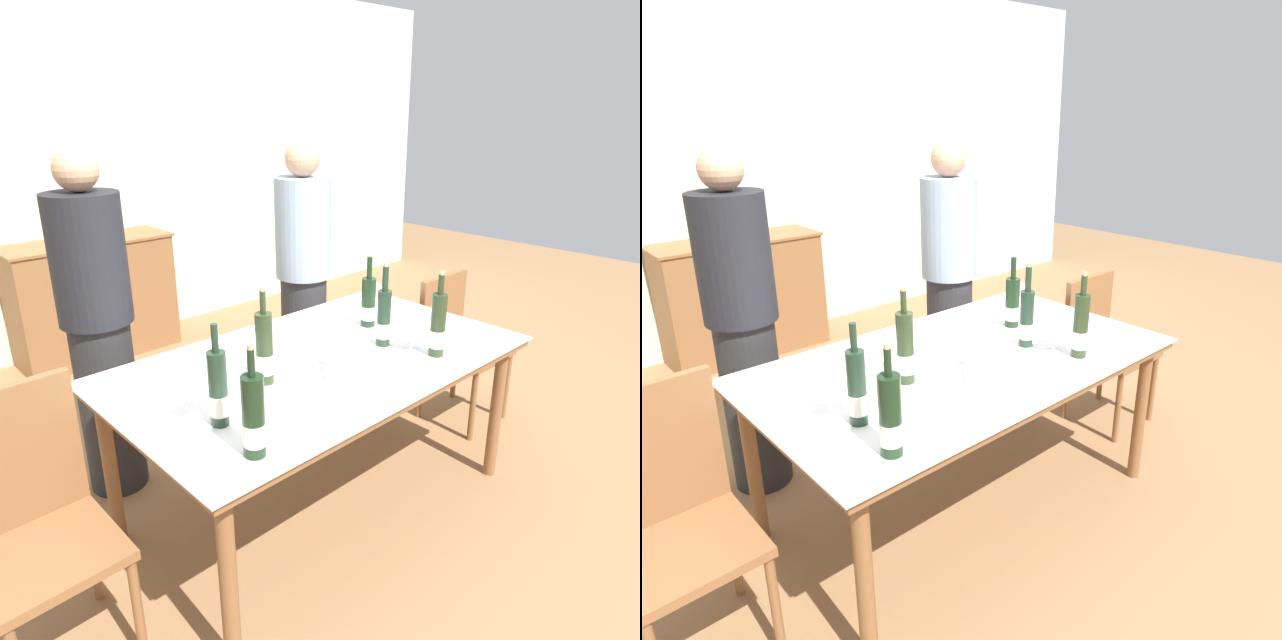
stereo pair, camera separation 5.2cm
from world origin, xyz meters
TOP-DOWN VIEW (x-y plane):
  - ground_plane at (0.00, 0.00)m, footprint 12.00×12.00m
  - back_wall at (0.00, 2.78)m, footprint 8.00×0.10m
  - sideboard_cabinet at (-0.00, 2.49)m, footprint 1.19×0.46m
  - dining_table at (0.00, 0.00)m, footprint 1.82×1.06m
  - ice_bucket at (-0.04, -0.20)m, footprint 0.20×0.20m
  - wine_bottle_0 at (-0.63, -0.16)m, footprint 0.07×0.07m
  - wine_bottle_1 at (0.40, -0.33)m, footprint 0.07×0.07m
  - wine_bottle_2 at (-0.32, -0.02)m, footprint 0.07×0.07m
  - wine_bottle_3 at (-0.66, -0.40)m, footprint 0.07×0.07m
  - wine_bottle_4 at (0.32, -0.09)m, footprint 0.07×0.07m
  - wine_bottle_5 at (0.45, 0.13)m, footprint 0.07×0.07m
  - wine_glass_0 at (0.70, 0.30)m, footprint 0.08×0.08m
  - wine_glass_1 at (-0.69, -0.07)m, footprint 0.07×0.07m
  - wine_glass_2 at (0.13, 0.16)m, footprint 0.08×0.08m
  - wine_glass_3 at (0.35, -0.22)m, footprint 0.08×0.08m
  - wine_glass_4 at (-0.00, -0.04)m, footprint 0.07×0.07m
  - chair_right_end at (1.21, 0.08)m, footprint 0.42×0.42m
  - chair_left_end at (-1.21, 0.09)m, footprint 0.42×0.42m
  - person_host at (-0.63, 0.83)m, footprint 0.33×0.33m
  - person_guest_left at (0.63, 0.81)m, footprint 0.33×0.33m

SIDE VIEW (x-z plane):
  - ground_plane at x=0.00m, z-range 0.00..0.00m
  - sideboard_cabinet at x=0.00m, z-range 0.00..0.90m
  - chair_right_end at x=1.21m, z-range 0.07..0.95m
  - chair_left_end at x=-1.21m, z-range 0.07..1.05m
  - dining_table at x=0.00m, z-range 0.32..1.09m
  - person_guest_left at x=0.63m, z-range 0.00..1.64m
  - person_host at x=-0.63m, z-range 0.00..1.66m
  - wine_glass_3 at x=0.35m, z-range 0.80..0.93m
  - wine_glass_2 at x=0.13m, z-range 0.80..0.93m
  - wine_glass_4 at x=0.00m, z-range 0.80..0.94m
  - wine_glass_0 at x=0.70m, z-range 0.80..0.94m
  - ice_bucket at x=-0.04m, z-range 0.78..0.97m
  - wine_glass_1 at x=-0.69m, z-range 0.80..0.95m
  - wine_bottle_5 at x=0.45m, z-range 0.72..1.07m
  - wine_bottle_3 at x=-0.66m, z-range 0.71..1.09m
  - wine_bottle_0 at x=-0.63m, z-range 0.72..1.09m
  - wine_bottle_4 at x=0.32m, z-range 0.71..1.10m
  - wine_bottle_1 at x=0.40m, z-range 0.72..1.10m
  - wine_bottle_2 at x=-0.32m, z-range 0.71..1.11m
  - back_wall at x=0.00m, z-range 0.00..2.80m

